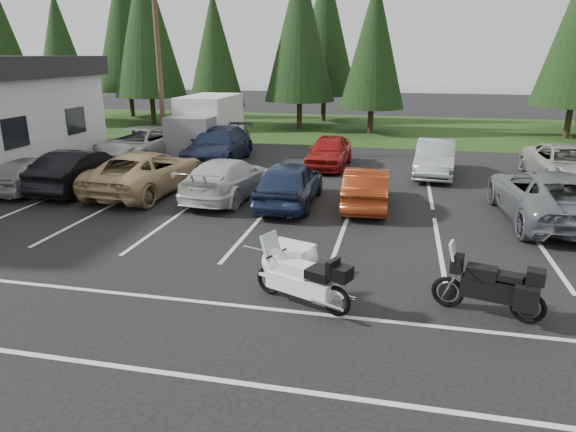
{
  "coord_description": "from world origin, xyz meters",
  "views": [
    {
      "loc": [
        1.98,
        -12.61,
        4.98
      ],
      "look_at": [
        -0.68,
        -0.5,
        1.06
      ],
      "focal_mm": 32.0,
      "sensor_mm": 36.0,
      "label": 1
    }
  ],
  "objects_px": {
    "car_near_4": "(290,183)",
    "cargo_trailer": "(290,258)",
    "utility_pole": "(159,60)",
    "car_far_0": "(139,145)",
    "car_far_2": "(329,151)",
    "car_far_4": "(567,165)",
    "car_near_1": "(82,170)",
    "car_near_6": "(548,196)",
    "car_near_5": "(366,187)",
    "car_near_3": "(228,178)",
    "car_near_2": "(147,172)",
    "adventure_motorcycle": "(489,281)",
    "touring_motorcycle": "(302,273)",
    "box_truck": "(204,126)",
    "car_far_1": "(218,145)",
    "car_far_3": "(435,158)",
    "car_near_0": "(31,173)"
  },
  "relations": [
    {
      "from": "car_far_0",
      "to": "adventure_motorcycle",
      "type": "relative_size",
      "value": 2.45
    },
    {
      "from": "car_near_6",
      "to": "car_far_0",
      "type": "height_order",
      "value": "car_far_0"
    },
    {
      "from": "car_near_5",
      "to": "car_far_1",
      "type": "relative_size",
      "value": 0.73
    },
    {
      "from": "car_near_2",
      "to": "car_far_1",
      "type": "relative_size",
      "value": 0.99
    },
    {
      "from": "car_near_3",
      "to": "touring_motorcycle",
      "type": "distance_m",
      "value": 8.71
    },
    {
      "from": "car_near_6",
      "to": "adventure_motorcycle",
      "type": "xyz_separation_m",
      "value": [
        -2.69,
        -6.82,
        -0.07
      ]
    },
    {
      "from": "car_near_1",
      "to": "box_truck",
      "type": "bearing_deg",
      "value": -102.36
    },
    {
      "from": "car_near_5",
      "to": "car_far_2",
      "type": "distance_m",
      "value": 6.46
    },
    {
      "from": "utility_pole",
      "to": "adventure_motorcycle",
      "type": "xyz_separation_m",
      "value": [
        13.86,
        -14.79,
        -3.97
      ]
    },
    {
      "from": "utility_pole",
      "to": "car_far_0",
      "type": "bearing_deg",
      "value": -97.72
    },
    {
      "from": "box_truck",
      "to": "car_far_0",
      "type": "bearing_deg",
      "value": -130.43
    },
    {
      "from": "touring_motorcycle",
      "to": "car_near_1",
      "type": "bearing_deg",
      "value": 166.63
    },
    {
      "from": "car_near_5",
      "to": "car_near_3",
      "type": "bearing_deg",
      "value": -3.34
    },
    {
      "from": "car_far_1",
      "to": "car_near_1",
      "type": "bearing_deg",
      "value": -120.03
    },
    {
      "from": "box_truck",
      "to": "car_far_1",
      "type": "distance_m",
      "value": 2.65
    },
    {
      "from": "box_truck",
      "to": "car_near_0",
      "type": "distance_m",
      "value": 9.38
    },
    {
      "from": "car_near_5",
      "to": "cargo_trailer",
      "type": "bearing_deg",
      "value": 75.03
    },
    {
      "from": "car_far_0",
      "to": "car_far_2",
      "type": "relative_size",
      "value": 1.37
    },
    {
      "from": "car_near_4",
      "to": "car_far_0",
      "type": "distance_m",
      "value": 10.39
    },
    {
      "from": "car_near_3",
      "to": "car_near_4",
      "type": "height_order",
      "value": "car_near_4"
    },
    {
      "from": "box_truck",
      "to": "car_near_1",
      "type": "bearing_deg",
      "value": -102.28
    },
    {
      "from": "car_near_3",
      "to": "car_far_1",
      "type": "height_order",
      "value": "car_far_1"
    },
    {
      "from": "utility_pole",
      "to": "car_far_1",
      "type": "bearing_deg",
      "value": -24.11
    },
    {
      "from": "car_far_3",
      "to": "adventure_motorcycle",
      "type": "height_order",
      "value": "car_far_3"
    },
    {
      "from": "cargo_trailer",
      "to": "car_far_0",
      "type": "bearing_deg",
      "value": 149.85
    },
    {
      "from": "car_near_6",
      "to": "car_far_3",
      "type": "bearing_deg",
      "value": -65.83
    },
    {
      "from": "adventure_motorcycle",
      "to": "car_near_4",
      "type": "bearing_deg",
      "value": 143.41
    },
    {
      "from": "car_near_2",
      "to": "car_far_3",
      "type": "bearing_deg",
      "value": -149.9
    },
    {
      "from": "box_truck",
      "to": "car_far_2",
      "type": "bearing_deg",
      "value": -16.4
    },
    {
      "from": "car_near_4",
      "to": "adventure_motorcycle",
      "type": "bearing_deg",
      "value": 128.1
    },
    {
      "from": "car_near_3",
      "to": "car_far_3",
      "type": "distance_m",
      "value": 9.18
    },
    {
      "from": "utility_pole",
      "to": "car_far_4",
      "type": "relative_size",
      "value": 1.68
    },
    {
      "from": "car_near_2",
      "to": "adventure_motorcycle",
      "type": "bearing_deg",
      "value": 150.37
    },
    {
      "from": "car_near_2",
      "to": "car_near_3",
      "type": "xyz_separation_m",
      "value": [
        3.2,
        -0.09,
        -0.07
      ]
    },
    {
      "from": "car_far_0",
      "to": "utility_pole",
      "type": "bearing_deg",
      "value": 87.38
    },
    {
      "from": "touring_motorcycle",
      "to": "adventure_motorcycle",
      "type": "xyz_separation_m",
      "value": [
        3.68,
        0.35,
        0.02
      ]
    },
    {
      "from": "box_truck",
      "to": "car_far_2",
      "type": "distance_m",
      "value": 7.16
    },
    {
      "from": "car_near_4",
      "to": "car_far_4",
      "type": "distance_m",
      "value": 11.59
    },
    {
      "from": "utility_pole",
      "to": "adventure_motorcycle",
      "type": "height_order",
      "value": "utility_pole"
    },
    {
      "from": "box_truck",
      "to": "car_near_2",
      "type": "distance_m",
      "value": 7.98
    },
    {
      "from": "car_near_0",
      "to": "car_far_0",
      "type": "xyz_separation_m",
      "value": [
        1.31,
        5.93,
        0.14
      ]
    },
    {
      "from": "car_near_1",
      "to": "car_near_6",
      "type": "distance_m",
      "value": 16.33
    },
    {
      "from": "car_far_1",
      "to": "car_far_4",
      "type": "bearing_deg",
      "value": -4.88
    },
    {
      "from": "car_near_0",
      "to": "car_near_5",
      "type": "relative_size",
      "value": 0.96
    },
    {
      "from": "car_far_2",
      "to": "utility_pole",
      "type": "bearing_deg",
      "value": 172.36
    },
    {
      "from": "car_near_0",
      "to": "adventure_motorcycle",
      "type": "relative_size",
      "value": 1.66
    },
    {
      "from": "car_near_1",
      "to": "car_near_6",
      "type": "bearing_deg",
      "value": 178.78
    },
    {
      "from": "car_near_6",
      "to": "car_far_2",
      "type": "distance_m",
      "value": 10.06
    },
    {
      "from": "car_near_4",
      "to": "cargo_trailer",
      "type": "height_order",
      "value": "car_near_4"
    },
    {
      "from": "car_far_4",
      "to": "car_far_2",
      "type": "bearing_deg",
      "value": 171.13
    }
  ]
}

